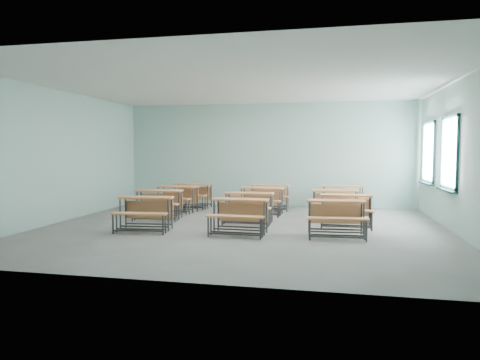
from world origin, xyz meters
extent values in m
cube|color=gray|center=(0.00, 0.00, -0.01)|extent=(9.00, 8.00, 0.02)
cube|color=silver|center=(0.00, 0.00, 3.21)|extent=(9.00, 8.00, 0.02)
cube|color=#A3CCC2|center=(0.00, 4.01, 1.60)|extent=(9.00, 0.02, 3.20)
cube|color=#A3CCC2|center=(0.00, -4.01, 1.60)|extent=(9.00, 0.02, 3.20)
cube|color=#A3CCC2|center=(-4.51, 0.00, 1.60)|extent=(0.02, 8.00, 3.20)
cube|color=#A3CCC2|center=(4.51, 0.00, 1.60)|extent=(0.02, 8.00, 3.20)
cube|color=#194548|center=(4.47, 2.80, 0.93)|extent=(0.06, 1.20, 0.06)
cube|color=#194548|center=(4.47, 2.80, 2.47)|extent=(0.06, 1.20, 0.06)
cube|color=#194548|center=(4.47, 2.23, 1.70)|extent=(0.06, 0.06, 1.60)
cube|color=#194548|center=(4.47, 3.37, 1.70)|extent=(0.06, 0.06, 1.60)
cube|color=#194548|center=(4.47, 2.80, 1.70)|extent=(0.04, 0.04, 1.48)
cube|color=#194548|center=(4.47, 2.80, 1.70)|extent=(0.04, 1.08, 0.04)
cube|color=#194548|center=(4.43, 2.80, 0.87)|extent=(0.14, 1.28, 0.04)
cube|color=white|center=(4.50, 2.80, 1.70)|extent=(0.01, 1.08, 1.48)
cube|color=#194548|center=(4.47, 0.80, 0.93)|extent=(0.06, 1.20, 0.06)
cube|color=#194548|center=(4.47, 0.80, 2.47)|extent=(0.06, 1.20, 0.06)
cube|color=#194548|center=(4.47, 0.23, 1.70)|extent=(0.06, 0.06, 1.60)
cube|color=#194548|center=(4.47, 1.37, 1.70)|extent=(0.06, 0.06, 1.60)
cube|color=#194548|center=(4.47, 0.80, 1.70)|extent=(0.04, 0.04, 1.48)
cube|color=#194548|center=(4.47, 0.80, 1.70)|extent=(0.04, 1.08, 0.04)
cube|color=#194548|center=(4.43, 0.80, 0.87)|extent=(0.14, 1.28, 0.04)
cube|color=white|center=(4.50, 0.80, 1.70)|extent=(0.01, 1.08, 1.48)
cube|color=#C77948|center=(-2.03, -0.56, 0.71)|extent=(1.20, 0.50, 0.04)
cube|color=#C77948|center=(-2.05, -0.38, 0.41)|extent=(1.11, 0.13, 0.40)
cylinder|color=#333538|center=(-2.55, -0.77, 0.35)|extent=(0.04, 0.04, 0.69)
cylinder|color=#333538|center=(-1.48, -0.67, 0.35)|extent=(0.04, 0.04, 0.69)
cylinder|color=#333538|center=(-2.58, -0.46, 0.35)|extent=(0.04, 0.04, 0.69)
cylinder|color=#333538|center=(-1.51, -0.36, 0.35)|extent=(0.04, 0.04, 0.69)
cube|color=#333538|center=(-2.01, -0.72, 0.10)|extent=(1.07, 0.13, 0.03)
cube|color=#333538|center=(-2.04, -0.41, 0.10)|extent=(1.07, 0.13, 0.03)
cube|color=#C77948|center=(-1.98, -1.03, 0.42)|extent=(1.19, 0.36, 0.03)
cylinder|color=#333538|center=(-2.51, -1.17, 0.20)|extent=(0.04, 0.04, 0.40)
cylinder|color=#333538|center=(-1.44, -1.07, 0.20)|extent=(0.04, 0.04, 0.40)
cylinder|color=#333538|center=(-2.53, -0.99, 0.20)|extent=(0.04, 0.04, 0.40)
cylinder|color=#333538|center=(-1.46, -0.88, 0.20)|extent=(0.04, 0.04, 0.40)
cube|color=#333538|center=(-1.97, -1.12, 0.08)|extent=(1.07, 0.13, 0.03)
cube|color=#333538|center=(-1.99, -0.94, 0.08)|extent=(1.07, 0.13, 0.03)
cube|color=#C77948|center=(0.08, -0.52, 0.71)|extent=(1.18, 0.42, 0.04)
cube|color=#C77948|center=(0.08, -0.34, 0.41)|extent=(1.11, 0.05, 0.40)
cylinder|color=#333538|center=(-0.46, -0.66, 0.35)|extent=(0.04, 0.04, 0.69)
cylinder|color=#333538|center=(0.61, -0.69, 0.35)|extent=(0.04, 0.04, 0.69)
cylinder|color=#333538|center=(-0.45, -0.35, 0.35)|extent=(0.04, 0.04, 0.69)
cylinder|color=#333538|center=(0.62, -0.38, 0.35)|extent=(0.04, 0.04, 0.69)
cube|color=#333538|center=(0.07, -0.68, 0.10)|extent=(1.07, 0.06, 0.03)
cube|color=#333538|center=(0.08, -0.37, 0.10)|extent=(1.07, 0.06, 0.03)
cube|color=#C77948|center=(0.06, -0.99, 0.42)|extent=(1.18, 0.28, 0.03)
cylinder|color=#333538|center=(-0.47, -1.07, 0.20)|extent=(0.04, 0.04, 0.40)
cylinder|color=#333538|center=(0.60, -1.10, 0.20)|extent=(0.04, 0.04, 0.40)
cylinder|color=#333538|center=(-0.47, -0.88, 0.20)|extent=(0.04, 0.04, 0.40)
cylinder|color=#333538|center=(0.60, -0.91, 0.20)|extent=(0.04, 0.04, 0.40)
cube|color=#333538|center=(0.06, -1.08, 0.08)|extent=(1.07, 0.06, 0.03)
cube|color=#333538|center=(0.07, -0.90, 0.08)|extent=(1.07, 0.06, 0.03)
cube|color=#C77948|center=(2.04, -0.38, 0.71)|extent=(1.19, 0.47, 0.04)
cube|color=#C77948|center=(2.03, -0.20, 0.41)|extent=(1.11, 0.09, 0.40)
cylinder|color=#333538|center=(1.52, -0.57, 0.35)|extent=(0.04, 0.04, 0.69)
cylinder|color=#333538|center=(2.59, -0.50, 0.35)|extent=(0.04, 0.04, 0.69)
cylinder|color=#333538|center=(1.50, -0.26, 0.35)|extent=(0.04, 0.04, 0.69)
cylinder|color=#333538|center=(2.57, -0.19, 0.35)|extent=(0.04, 0.04, 0.69)
cube|color=#333538|center=(2.05, -0.54, 0.10)|extent=(1.07, 0.10, 0.03)
cube|color=#333538|center=(2.03, -0.23, 0.10)|extent=(1.07, 0.10, 0.03)
cube|color=#C77948|center=(2.07, -0.85, 0.42)|extent=(1.18, 0.32, 0.03)
cylinder|color=#333538|center=(1.54, -0.98, 0.20)|extent=(0.04, 0.04, 0.40)
cylinder|color=#333538|center=(2.61, -0.91, 0.20)|extent=(0.04, 0.04, 0.40)
cylinder|color=#333538|center=(1.53, -0.79, 0.20)|extent=(0.04, 0.04, 0.40)
cylinder|color=#333538|center=(2.60, -0.72, 0.20)|extent=(0.04, 0.04, 0.40)
cube|color=#333538|center=(2.08, -0.94, 0.08)|extent=(1.07, 0.10, 0.03)
cube|color=#333538|center=(2.07, -0.76, 0.08)|extent=(1.07, 0.10, 0.03)
cube|color=#C77948|center=(-2.35, 0.97, 0.71)|extent=(1.21, 0.53, 0.04)
cube|color=#C77948|center=(-2.37, 1.15, 0.41)|extent=(1.10, 0.16, 0.40)
cylinder|color=#333538|center=(-2.86, 0.75, 0.35)|extent=(0.04, 0.04, 0.69)
cylinder|color=#333538|center=(-1.80, 0.88, 0.35)|extent=(0.04, 0.04, 0.69)
cylinder|color=#333538|center=(-2.90, 1.06, 0.35)|extent=(0.04, 0.04, 0.69)
cylinder|color=#333538|center=(-1.84, 1.19, 0.35)|extent=(0.04, 0.04, 0.69)
cube|color=#333538|center=(-2.33, 0.82, 0.10)|extent=(1.07, 0.16, 0.03)
cube|color=#333538|center=(-2.37, 1.13, 0.10)|extent=(1.07, 0.16, 0.03)
cube|color=#C77948|center=(-2.29, 0.51, 0.42)|extent=(1.19, 0.39, 0.03)
cylinder|color=#333538|center=(-2.81, 0.35, 0.20)|extent=(0.04, 0.04, 0.40)
cylinder|color=#333538|center=(-1.75, 0.48, 0.20)|extent=(0.04, 0.04, 0.40)
cylinder|color=#333538|center=(-2.84, 0.53, 0.20)|extent=(0.04, 0.04, 0.40)
cylinder|color=#333538|center=(-1.77, 0.67, 0.20)|extent=(0.04, 0.04, 0.40)
cube|color=#333538|center=(-2.28, 0.42, 0.08)|extent=(1.07, 0.16, 0.03)
cube|color=#333538|center=(-2.30, 0.60, 0.08)|extent=(1.07, 0.16, 0.03)
cube|color=#C77948|center=(0.02, 0.80, 0.71)|extent=(1.17, 0.40, 0.04)
cube|color=#C77948|center=(0.02, 0.98, 0.41)|extent=(1.11, 0.03, 0.40)
cylinder|color=#333538|center=(-0.51, 0.64, 0.35)|extent=(0.04, 0.04, 0.69)
cylinder|color=#333538|center=(0.56, 0.65, 0.35)|extent=(0.04, 0.04, 0.69)
cylinder|color=#333538|center=(-0.52, 0.95, 0.35)|extent=(0.04, 0.04, 0.69)
cylinder|color=#333538|center=(0.56, 0.96, 0.35)|extent=(0.04, 0.04, 0.69)
cube|color=#333538|center=(0.02, 0.64, 0.10)|extent=(1.07, 0.04, 0.03)
cube|color=#333538|center=(0.02, 0.96, 0.10)|extent=(1.07, 0.04, 0.03)
cube|color=#C77948|center=(0.02, 0.33, 0.42)|extent=(1.17, 0.25, 0.03)
cylinder|color=#333538|center=(-0.51, 0.24, 0.20)|extent=(0.04, 0.04, 0.40)
cylinder|color=#333538|center=(0.56, 0.24, 0.20)|extent=(0.04, 0.04, 0.40)
cylinder|color=#333538|center=(-0.51, 0.42, 0.20)|extent=(0.04, 0.04, 0.40)
cylinder|color=#333538|center=(0.56, 0.43, 0.20)|extent=(0.04, 0.04, 0.40)
cube|color=#333538|center=(0.02, 0.24, 0.08)|extent=(1.07, 0.04, 0.03)
cube|color=#333538|center=(0.02, 0.42, 0.08)|extent=(1.07, 0.04, 0.03)
cube|color=#C77948|center=(2.29, 0.80, 0.71)|extent=(1.18, 0.41, 0.04)
cube|color=#C77948|center=(2.30, 0.98, 0.41)|extent=(1.11, 0.04, 0.40)
cylinder|color=#333538|center=(1.75, 0.66, 0.35)|extent=(0.04, 0.04, 0.69)
cylinder|color=#333538|center=(2.83, 0.64, 0.35)|extent=(0.04, 0.04, 0.69)
cylinder|color=#333538|center=(1.76, 0.97, 0.35)|extent=(0.04, 0.04, 0.69)
cylinder|color=#333538|center=(2.83, 0.95, 0.35)|extent=(0.04, 0.04, 0.69)
cube|color=#333538|center=(2.29, 0.65, 0.10)|extent=(1.07, 0.05, 0.03)
cube|color=#333538|center=(2.29, 0.96, 0.10)|extent=(1.07, 0.05, 0.03)
cube|color=#C77948|center=(2.28, 0.33, 0.42)|extent=(1.17, 0.26, 0.03)
cylinder|color=#333538|center=(1.75, 0.25, 0.20)|extent=(0.04, 0.04, 0.40)
cylinder|color=#333538|center=(2.82, 0.23, 0.20)|extent=(0.04, 0.04, 0.40)
cylinder|color=#333538|center=(1.75, 0.44, 0.20)|extent=(0.04, 0.04, 0.40)
cylinder|color=#333538|center=(2.82, 0.42, 0.20)|extent=(0.04, 0.04, 0.40)
cube|color=#333538|center=(2.28, 0.24, 0.08)|extent=(1.07, 0.05, 0.03)
cube|color=#333538|center=(2.29, 0.43, 0.08)|extent=(1.07, 0.05, 0.03)
cube|color=#C77948|center=(-2.32, 2.24, 0.71)|extent=(1.21, 0.53, 0.04)
cube|color=#C77948|center=(-2.29, 2.42, 0.41)|extent=(1.10, 0.16, 0.40)
cylinder|color=#333538|center=(-2.87, 2.15, 0.35)|extent=(0.04, 0.04, 0.69)
cylinder|color=#333538|center=(-1.81, 2.01, 0.35)|extent=(0.04, 0.04, 0.69)
cylinder|color=#333538|center=(-2.83, 2.46, 0.35)|extent=(0.04, 0.04, 0.69)
cylinder|color=#333538|center=(-1.77, 2.32, 0.35)|extent=(0.04, 0.04, 0.69)
cube|color=#333538|center=(-2.34, 2.08, 0.10)|extent=(1.07, 0.16, 0.03)
cube|color=#333538|center=(-2.30, 2.39, 0.10)|extent=(1.07, 0.16, 0.03)
cube|color=#C77948|center=(-2.38, 1.77, 0.42)|extent=(1.19, 0.39, 0.03)
cylinder|color=#333538|center=(-2.92, 1.75, 0.20)|extent=(0.04, 0.04, 0.40)
cylinder|color=#333538|center=(-1.86, 1.61, 0.20)|extent=(0.04, 0.04, 0.40)
cylinder|color=#333538|center=(-2.90, 1.93, 0.20)|extent=(0.04, 0.04, 0.40)
cylinder|color=#333538|center=(-1.83, 1.80, 0.20)|extent=(0.04, 0.04, 0.40)
cube|color=#333538|center=(-2.39, 1.68, 0.08)|extent=(1.07, 0.16, 0.03)
cube|color=#333538|center=(-2.36, 1.86, 0.08)|extent=(1.07, 0.16, 0.03)
cube|color=#C77948|center=(0.11, 2.23, 0.71)|extent=(1.19, 0.45, 0.04)
cube|color=#C77948|center=(0.12, 2.41, 0.41)|extent=(1.11, 0.07, 0.40)
cylinder|color=#333538|center=(-0.44, 2.10, 0.35)|extent=(0.04, 0.04, 0.69)
cylinder|color=#333538|center=(0.63, 2.04, 0.35)|extent=(0.04, 0.04, 0.69)
cylinder|color=#333538|center=(-0.42, 2.41, 0.35)|extent=(0.04, 0.04, 0.69)
cylinder|color=#333538|center=(0.65, 2.36, 0.35)|extent=(0.04, 0.04, 0.69)
cube|color=#333538|center=(0.10, 2.07, 0.10)|extent=(1.07, 0.08, 0.03)
cube|color=#333538|center=(0.11, 2.38, 0.10)|extent=(1.07, 0.08, 0.03)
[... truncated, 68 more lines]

